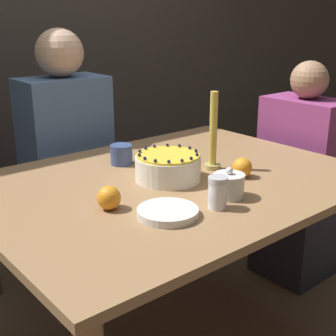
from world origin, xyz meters
TOP-DOWN VIEW (x-y plane):
  - wall_behind at (0.00, 1.40)m, footprint 8.00×0.05m
  - dining_table at (0.00, 0.00)m, footprint 1.40×1.06m
  - cake at (-0.02, 0.00)m, footprint 0.24×0.24m
  - sugar_bowl at (0.02, -0.26)m, footprint 0.11×0.11m
  - sugar_shaker at (-0.07, -0.30)m, footprint 0.06×0.06m
  - plate_stack at (-0.23, -0.25)m, footprint 0.19×0.19m
  - candle at (0.20, -0.01)m, footprint 0.07×0.07m
  - cup at (-0.04, 0.26)m, footprint 0.09×0.09m
  - orange_fruit_0 at (0.21, -0.16)m, footprint 0.07×0.07m
  - orange_fruit_1 at (-0.33, -0.09)m, footprint 0.08×0.08m
  - person_man_blue_shirt at (-0.05, 0.73)m, footprint 0.40×0.34m
  - person_woman_floral at (0.90, 0.05)m, footprint 0.34×0.40m

SIDE VIEW (x-z plane):
  - person_woman_floral at x=0.90m, z-range -0.08..1.05m
  - person_man_blue_shirt at x=-0.05m, z-range -0.08..1.20m
  - dining_table at x=0.00m, z-range 0.27..1.03m
  - plate_stack at x=-0.23m, z-range 0.76..0.78m
  - orange_fruit_0 at x=0.21m, z-range 0.76..0.83m
  - orange_fruit_1 at x=-0.33m, z-range 0.76..0.83m
  - cup at x=-0.04m, z-range 0.76..0.84m
  - sugar_bowl at x=0.02m, z-range 0.75..0.85m
  - cake at x=-0.02m, z-range 0.75..0.86m
  - sugar_shaker at x=-0.07m, z-range 0.76..0.86m
  - candle at x=0.20m, z-range 0.73..1.03m
  - wall_behind at x=0.00m, z-range 0.00..2.60m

